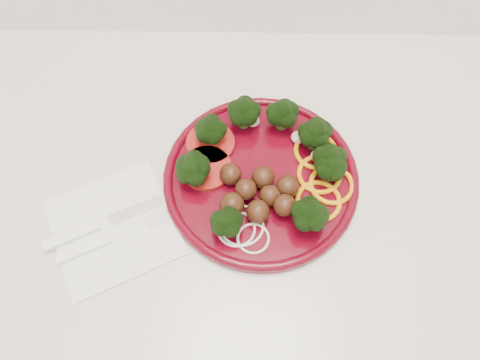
{
  "coord_description": "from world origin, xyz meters",
  "views": [
    {
      "loc": [
        0.04,
        1.38,
        1.5
      ],
      "look_at": [
        0.04,
        1.69,
        0.92
      ],
      "focal_mm": 35.0,
      "sensor_mm": 36.0,
      "label": 1
    }
  ],
  "objects_px": {
    "napkin": "(114,227)",
    "fork": "(99,244)",
    "plate": "(262,172)",
    "knife": "(95,227)"
  },
  "relations": [
    {
      "from": "plate",
      "to": "knife",
      "type": "relative_size",
      "value": 1.54
    },
    {
      "from": "plate",
      "to": "napkin",
      "type": "distance_m",
      "value": 0.22
    },
    {
      "from": "knife",
      "to": "plate",
      "type": "bearing_deg",
      "value": -6.65
    },
    {
      "from": "napkin",
      "to": "fork",
      "type": "bearing_deg",
      "value": -120.34
    },
    {
      "from": "plate",
      "to": "napkin",
      "type": "height_order",
      "value": "plate"
    },
    {
      "from": "plate",
      "to": "knife",
      "type": "bearing_deg",
      "value": -160.3
    },
    {
      "from": "plate",
      "to": "fork",
      "type": "bearing_deg",
      "value": -154.24
    },
    {
      "from": "knife",
      "to": "fork",
      "type": "distance_m",
      "value": 0.03
    },
    {
      "from": "napkin",
      "to": "fork",
      "type": "relative_size",
      "value": 0.98
    },
    {
      "from": "plate",
      "to": "knife",
      "type": "xyz_separation_m",
      "value": [
        -0.23,
        -0.08,
        -0.01
      ]
    }
  ]
}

